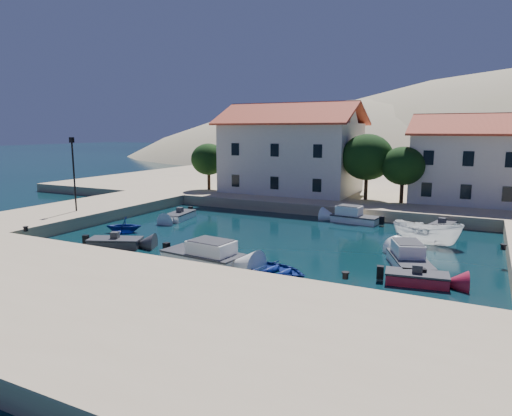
% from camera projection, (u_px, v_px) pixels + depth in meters
% --- Properties ---
extents(ground, '(400.00, 400.00, 0.00)m').
position_uv_depth(ground, '(193.00, 279.00, 24.24)').
color(ground, black).
rests_on(ground, ground).
extents(quay_south, '(52.00, 12.00, 1.00)m').
position_uv_depth(quay_south, '(110.00, 309.00, 18.88)').
color(quay_south, tan).
rests_on(quay_south, ground).
extents(quay_west, '(8.00, 20.00, 1.00)m').
position_uv_depth(quay_west, '(83.00, 212.00, 41.40)').
color(quay_west, tan).
rests_on(quay_west, ground).
extents(quay_north, '(80.00, 36.00, 1.00)m').
position_uv_depth(quay_north, '(381.00, 189.00, 56.68)').
color(quay_north, tan).
rests_on(quay_north, ground).
extents(hills, '(254.00, 176.00, 99.00)m').
position_uv_depth(hills, '(509.00, 243.00, 127.73)').
color(hills, tan).
rests_on(hills, ground).
extents(building_left, '(14.70, 9.45, 9.70)m').
position_uv_depth(building_left, '(292.00, 147.00, 50.52)').
color(building_left, beige).
rests_on(building_left, quay_north).
extents(building_mid, '(10.50, 8.40, 8.30)m').
position_uv_depth(building_mid, '(470.00, 157.00, 43.51)').
color(building_mid, beige).
rests_on(building_mid, quay_north).
extents(trees, '(37.30, 5.30, 6.45)m').
position_uv_depth(trees, '(383.00, 161.00, 43.79)').
color(trees, '#382314').
rests_on(trees, quay_north).
extents(lamppost, '(0.35, 0.25, 6.22)m').
position_uv_depth(lamppost, '(73.00, 167.00, 38.25)').
color(lamppost, black).
rests_on(lamppost, quay_west).
extents(bollards, '(29.36, 9.56, 0.30)m').
position_uv_depth(bollards, '(272.00, 248.00, 26.20)').
color(bollards, black).
rests_on(bollards, ground).
extents(motorboat_grey_sw, '(3.82, 2.77, 1.25)m').
position_uv_depth(motorboat_grey_sw, '(115.00, 243.00, 30.79)').
color(motorboat_grey_sw, '#35353A').
rests_on(motorboat_grey_sw, ground).
extents(cabin_cruiser_south, '(5.20, 2.65, 1.60)m').
position_uv_depth(cabin_cruiser_south, '(202.00, 255.00, 27.26)').
color(cabin_cruiser_south, white).
rests_on(cabin_cruiser_south, ground).
extents(rowboat_south, '(4.65, 3.72, 0.86)m').
position_uv_depth(rowboat_south, '(273.00, 275.00, 24.95)').
color(rowboat_south, navy).
rests_on(rowboat_south, ground).
extents(motorboat_red_se, '(3.29, 1.84, 1.25)m').
position_uv_depth(motorboat_red_se, '(417.00, 279.00, 23.40)').
color(motorboat_red_se, maroon).
rests_on(motorboat_red_se, ground).
extents(cabin_cruiser_east, '(3.32, 4.77, 1.60)m').
position_uv_depth(cabin_cruiser_east, '(410.00, 260.00, 26.04)').
color(cabin_cruiser_east, white).
rests_on(cabin_cruiser_east, ground).
extents(boat_east, '(4.88, 2.31, 1.82)m').
position_uv_depth(boat_east, '(426.00, 244.00, 31.63)').
color(boat_east, white).
rests_on(boat_east, ground).
extents(motorboat_white_ne, '(2.11, 3.36, 1.25)m').
position_uv_depth(motorboat_white_ne, '(442.00, 227.00, 35.69)').
color(motorboat_white_ne, white).
rests_on(motorboat_white_ne, ground).
extents(rowboat_west, '(3.39, 3.25, 1.38)m').
position_uv_depth(rowboat_west, '(124.00, 232.00, 35.26)').
color(rowboat_west, navy).
rests_on(rowboat_west, ground).
extents(motorboat_white_west, '(2.05, 3.71, 1.25)m').
position_uv_depth(motorboat_white_west, '(180.00, 216.00, 40.43)').
color(motorboat_white_west, white).
rests_on(motorboat_white_west, ground).
extents(cabin_cruiser_north, '(4.11, 2.08, 1.60)m').
position_uv_depth(cabin_cruiser_north, '(355.00, 217.00, 38.88)').
color(cabin_cruiser_north, white).
rests_on(cabin_cruiser_north, ground).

